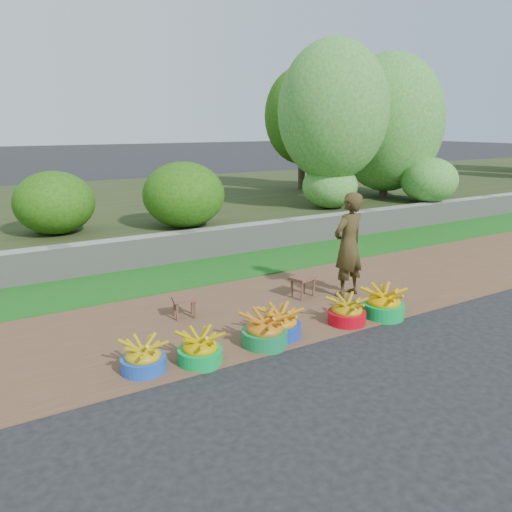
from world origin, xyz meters
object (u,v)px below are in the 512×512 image
vendor_woman (348,245)px  basin_d (280,324)px  basin_c (265,331)px  basin_f (383,304)px  basin_b (200,350)px  stool_left (184,302)px  basin_a (143,358)px  stool_right (303,281)px  basin_e (347,312)px

vendor_woman → basin_d: bearing=13.7°
basin_c → basin_d: bearing=19.8°
basin_d → basin_f: bearing=-6.1°
basin_b → basin_c: (0.82, 0.02, 0.02)m
basin_b → basin_d: basin_d is taller
stool_left → basin_d: bearing=-57.0°
basin_b → basin_d: bearing=6.3°
basin_a → basin_b: 0.59m
basin_c → basin_d: basin_c is taller
basin_f → stool_right: (-0.47, 1.14, 0.09)m
basin_f → stool_right: basin_f is taller
basin_d → basin_b: bearing=-173.7°
basin_b → basin_f: basin_f is taller
basin_f → vendor_woman: size_ratio=0.36×
basin_c → stool_right: bearing=39.1°
basin_c → basin_e: basin_c is taller
basin_d → basin_e: 0.95m
basin_d → stool_left: (-0.73, 1.13, 0.07)m
basin_f → vendor_woman: 1.07m
basin_d → stool_right: 1.44m
basin_c → stool_left: 1.31m
basin_b → basin_e: basin_e is taller
stool_right → basin_f: bearing=-67.8°
basin_e → vendor_woman: (0.70, 0.81, 0.62)m
basin_c → basin_f: bearing=-2.0°
basin_f → basin_e: bearing=173.9°
stool_right → basin_b: bearing=-152.8°
basin_b → stool_left: 1.30m
basin_a → stool_right: bearing=19.8°
basin_d → stool_left: basin_d is taller
basin_b → stool_left: bearing=73.9°
basin_a → basin_d: size_ratio=0.93×
basin_e → stool_left: size_ratio=1.41×
basin_e → basin_f: (0.57, -0.06, 0.02)m
basin_b → basin_d: (1.09, 0.12, 0.01)m
stool_left → vendor_woman: 2.48m
basin_b → basin_d: size_ratio=0.95×
basin_c → basin_e: 1.22m
basin_b → stool_left: basin_b is taller
basin_b → stool_right: (2.14, 1.10, 0.11)m
basin_c → basin_f: basin_f is taller
basin_c → stool_left: (-0.46, 1.23, 0.06)m
basin_c → stool_left: basin_c is taller
basin_a → basin_c: (1.39, -0.10, 0.02)m
basin_d → vendor_woman: vendor_woman is taller
basin_b → stool_right: basin_b is taller
basin_b → vendor_woman: vendor_woman is taller
basin_c → stool_right: size_ratio=1.29×
basin_d → stool_left: 1.35m
basin_b → basin_f: (2.61, -0.04, 0.02)m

